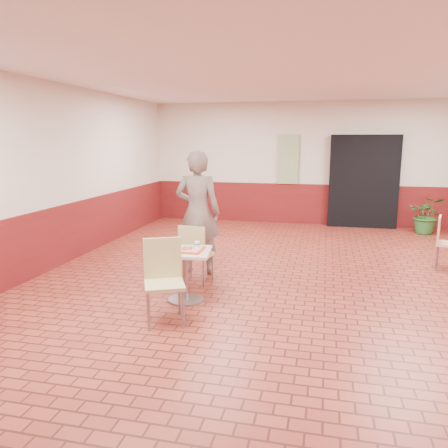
% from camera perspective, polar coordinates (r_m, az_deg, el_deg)
% --- Properties ---
extents(room_shell, '(8.01, 10.01, 3.01)m').
position_cam_1_polar(room_shell, '(6.03, 10.07, 5.25)').
color(room_shell, maroon).
rests_on(room_shell, ground).
extents(wainscot_band, '(8.00, 10.00, 1.00)m').
position_cam_1_polar(wainscot_band, '(6.20, 9.76, -3.97)').
color(wainscot_band, '#591111').
rests_on(wainscot_band, ground).
extents(corridor_doorway, '(1.60, 0.22, 2.20)m').
position_cam_1_polar(corridor_doorway, '(10.95, 17.76, 5.30)').
color(corridor_doorway, black).
rests_on(corridor_doorway, ground).
extents(promo_poster, '(0.50, 0.03, 1.20)m').
position_cam_1_polar(promo_poster, '(10.98, 8.40, 8.33)').
color(promo_poster, gray).
rests_on(promo_poster, wainscot_band).
extents(main_table, '(0.64, 0.64, 0.68)m').
position_cam_1_polar(main_table, '(5.71, -5.08, -5.62)').
color(main_table, beige).
rests_on(main_table, ground).
extents(chair_main_front, '(0.59, 0.59, 0.96)m').
position_cam_1_polar(chair_main_front, '(5.12, -7.88, -6.71)').
color(chair_main_front, tan).
rests_on(chair_main_front, ground).
extents(chair_main_back, '(0.45, 0.45, 0.88)m').
position_cam_1_polar(chair_main_back, '(6.34, -3.83, -3.57)').
color(chair_main_back, tan).
rests_on(chair_main_back, ground).
extents(customer, '(0.73, 0.51, 1.93)m').
position_cam_1_polar(customer, '(6.81, -3.44, 1.51)').
color(customer, '#675950').
rests_on(customer, ground).
extents(serving_tray, '(0.46, 0.36, 0.03)m').
position_cam_1_polar(serving_tray, '(5.64, -5.12, -3.33)').
color(serving_tray, red).
rests_on(serving_tray, main_table).
extents(ring_donut, '(0.10, 0.10, 0.03)m').
position_cam_1_polar(ring_donut, '(5.72, -6.29, -2.85)').
color(ring_donut, '#F0D157').
rests_on(ring_donut, serving_tray).
extents(long_john_donut, '(0.14, 0.10, 0.04)m').
position_cam_1_polar(long_john_donut, '(5.58, -4.84, -3.13)').
color(long_john_donut, '#D9883F').
rests_on(long_john_donut, serving_tray).
extents(paper_cup, '(0.07, 0.07, 0.08)m').
position_cam_1_polar(paper_cup, '(5.65, -3.54, -2.68)').
color(paper_cup, silver).
rests_on(paper_cup, serving_tray).
extents(chair_second_left, '(0.48, 0.48, 0.85)m').
position_cam_1_polar(chair_second_left, '(8.01, 26.93, -1.81)').
color(chair_second_left, '#E7AF8A').
rests_on(chair_second_left, ground).
extents(potted_plant, '(0.89, 0.82, 0.85)m').
position_cam_1_polar(potted_plant, '(10.76, 25.00, 1.06)').
color(potted_plant, '#296327').
rests_on(potted_plant, ground).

